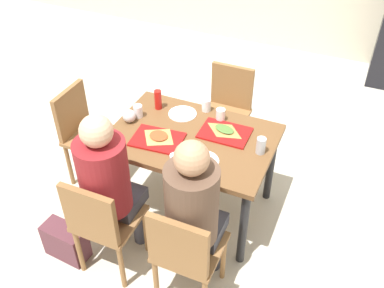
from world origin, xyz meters
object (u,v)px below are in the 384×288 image
Objects in this scene: chair_near_right at (185,251)px; pizza_slice_a at (159,136)px; main_table at (192,146)px; paper_plate_center at (182,114)px; pizza_slice_b at (224,130)px; tray_red_near at (157,139)px; plastic_cup_c at (138,111)px; chair_far_side at (228,106)px; person_in_brown_jacket at (194,208)px; handbag at (66,242)px; condiment_bottle at (158,100)px; person_in_red at (108,180)px; plastic_cup_d at (221,115)px; plastic_cup_b at (175,161)px; chair_left_end at (84,129)px; foil_bundle at (129,116)px; tray_red_far at (225,133)px; paper_plate_near_edge at (203,161)px; chair_near_left at (101,221)px; plastic_cup_a at (206,105)px.

pizza_slice_a is at bearing 127.09° from chair_near_right.
main_table is 0.30m from paper_plate_center.
pizza_slice_b reaches higher than main_table.
plastic_cup_c reaches higher than tray_red_near.
person_in_brown_jacket is (0.30, -1.45, 0.25)m from chair_far_side.
pizza_slice_a is 1.02m from handbag.
main_table is 7.46× the size of condiment_bottle.
person_in_red is 0.52m from tray_red_near.
condiment_bottle is at bearing -124.33° from chair_far_side.
person_in_red is at bearing -84.19° from condiment_bottle.
paper_plate_center is 0.39m from pizza_slice_b.
chair_near_right is 0.68× the size of person_in_brown_jacket.
condiment_bottle is (-0.39, -0.57, 0.31)m from chair_far_side.
plastic_cup_c is at bearing 104.05° from person_in_red.
plastic_cup_d is at bearing 51.36° from tray_red_near.
person_in_brown_jacket is 0.41m from plastic_cup_b.
chair_left_end is 0.55m from foil_bundle.
tray_red_far reaches higher than paper_plate_near_edge.
plastic_cup_b is at bearing -140.46° from paper_plate_near_edge.
handbag is (-0.95, -0.02, -0.37)m from chair_near_right.
main_table is 5.09× the size of pizza_slice_a.
person_in_brown_jacket reaches higher than condiment_bottle.
chair_near_left is 0.51m from handbag.
pizza_slice_b is at bearing -8.66° from condiment_bottle.
paper_plate_near_edge is at bearing -23.64° from plastic_cup_c.
plastic_cup_a is 0.70m from plastic_cup_b.
main_table is 11.94× the size of foil_bundle.
plastic_cup_b is (0.33, 0.45, 0.28)m from chair_near_left.
plastic_cup_a reaches higher than tray_red_near.
chair_near_left reaches higher than tray_red_near.
tray_red_near is 0.32m from plastic_cup_b.
condiment_bottle is (-0.42, 0.58, 0.03)m from plastic_cup_b.
condiment_bottle is at bearing 61.41° from plastic_cup_c.
chair_near_right reaches higher than plastic_cup_c.
plastic_cup_a is at bearing 151.17° from plastic_cup_d.
plastic_cup_b is (0.24, -0.22, 0.03)m from pizza_slice_a.
tray_red_near is (0.09, 0.51, -0.01)m from person_in_red.
main_table is 1.39× the size of chair_far_side.
plastic_cup_b is at bearing 34.23° from handbag.
tray_red_far is 0.17m from plastic_cup_d.
tray_red_far is (0.51, 0.78, -0.01)m from person_in_red.
chair_near_left is (-0.30, -0.79, -0.13)m from main_table.
chair_near_right reaches higher than paper_plate_center.
chair_far_side is at bearing 56.90° from plastic_cup_c.
chair_far_side is 2.39× the size of tray_red_near.
person_in_red is 7.95× the size of condiment_bottle.
tray_red_far is 1.12× the size of handbag.
plastic_cup_c is at bearing -118.59° from condiment_bottle.
paper_plate_near_edge is at bearing 35.25° from handbag.
main_table is at bearing -145.64° from pizza_slice_b.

